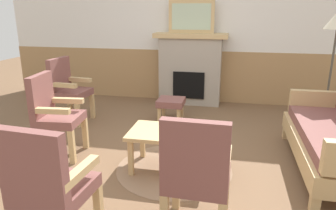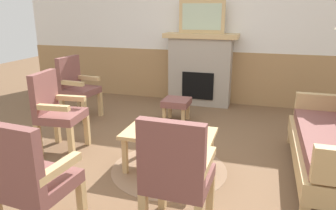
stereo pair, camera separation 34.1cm
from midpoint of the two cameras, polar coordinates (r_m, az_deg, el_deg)
ground_plane at (r=3.80m, az=-3.69°, el=-9.51°), size 14.00×14.00×0.00m
wall_back at (r=5.96m, az=2.82°, el=13.24°), size 7.20×0.14×2.70m
fireplace at (r=5.79m, az=2.34°, el=6.59°), size 1.30×0.44×1.28m
framed_picture at (r=5.70m, az=2.45°, el=15.59°), size 0.80×0.04×0.56m
couch at (r=3.72m, az=25.66°, el=-5.14°), size 0.70×1.80×0.98m
coffee_table at (r=3.39m, az=-1.75°, el=-5.71°), size 0.96×0.56×0.44m
round_rug at (r=3.55m, az=-1.69°, el=-11.41°), size 1.27×1.27×0.01m
book_on_table at (r=3.29m, az=1.07°, el=-5.10°), size 0.26×0.23×0.03m
footstool at (r=4.89m, az=-1.45°, el=0.22°), size 0.40×0.40×0.36m
armchair_near_fireplace at (r=5.16m, az=-19.45°, el=3.04°), size 0.53×0.53×0.98m
armchair_by_window_left at (r=3.99m, az=-22.27°, el=-1.16°), size 0.52×0.52×0.98m
armchair_front_left at (r=2.38m, az=0.99°, el=-11.93°), size 0.49×0.49×0.98m
armchair_front_center at (r=2.44m, az=-24.65°, el=-12.85°), size 0.52×0.52×0.98m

